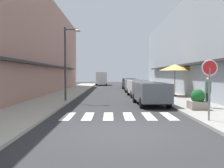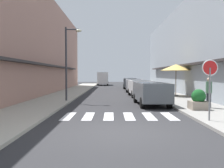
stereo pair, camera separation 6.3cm
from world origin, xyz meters
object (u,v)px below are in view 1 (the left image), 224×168
object	(u,v)px
round_street_sign	(210,74)
pedestrian_walking_near	(208,92)
parked_car_distant	(129,82)
parked_car_mid	(139,86)
planter_corner	(198,100)
parked_car_far	(133,84)
cafe_umbrella	(175,67)
delivery_van	(101,78)
street_lamp	(68,56)
parked_car_near	(150,91)

from	to	relation	value
round_street_sign	pedestrian_walking_near	xyz separation A→B (m)	(1.48, 3.79, -0.99)
parked_car_distant	parked_car_mid	bearing A→B (deg)	-90.00
pedestrian_walking_near	parked_car_distant	bearing A→B (deg)	-101.38
planter_corner	parked_car_mid	bearing A→B (deg)	103.49
parked_car_mid	pedestrian_walking_near	distance (m)	8.64
round_street_sign	planter_corner	distance (m)	3.51
parked_car_far	cafe_umbrella	distance (m)	7.46
parked_car_mid	parked_car_far	xyz separation A→B (m)	(0.00, 6.20, 0.00)
delivery_van	cafe_umbrella	xyz separation A→B (m)	(7.28, -23.74, 1.18)
parked_car_far	cafe_umbrella	world-z (taller)	cafe_umbrella
parked_car_far	planter_corner	size ratio (longest dim) A/B	4.15
parked_car_distant	planter_corner	distance (m)	21.38
parked_car_far	street_lamp	xyz separation A→B (m)	(-5.55, -10.59, 2.38)
parked_car_distant	street_lamp	xyz separation A→B (m)	(-5.55, -16.88, 2.38)
parked_car_far	pedestrian_walking_near	world-z (taller)	pedestrian_walking_near
parked_car_near	planter_corner	distance (m)	3.40
parked_car_far	cafe_umbrella	size ratio (longest dim) A/B	1.62
parked_car_mid	round_street_sign	xyz separation A→B (m)	(1.42, -11.93, 1.07)
parked_car_distant	round_street_sign	size ratio (longest dim) A/B	1.87
cafe_umbrella	planter_corner	bearing A→B (deg)	-96.68
delivery_van	round_street_sign	world-z (taller)	round_street_sign
parked_car_mid	delivery_van	xyz separation A→B (m)	(-4.19, 23.35, 0.49)
parked_car_near	planter_corner	bearing A→B (deg)	-51.49
delivery_van	planter_corner	world-z (taller)	delivery_van
parked_car_near	parked_car_mid	bearing A→B (deg)	90.00
parked_car_far	planter_corner	world-z (taller)	parked_car_far
parked_car_distant	round_street_sign	bearing A→B (deg)	-86.67
parked_car_distant	delivery_van	size ratio (longest dim) A/B	0.84
parked_car_near	pedestrian_walking_near	distance (m)	3.53
parked_car_mid	pedestrian_walking_near	size ratio (longest dim) A/B	2.42
delivery_van	cafe_umbrella	size ratio (longest dim) A/B	1.98
parked_car_distant	planter_corner	size ratio (longest dim) A/B	4.25
round_street_sign	parked_car_near	bearing A→B (deg)	103.78
planter_corner	parked_car_near	bearing A→B (deg)	128.51
parked_car_mid	parked_car_far	bearing A→B (deg)	90.00
round_street_sign	pedestrian_walking_near	world-z (taller)	round_street_sign
parked_car_near	parked_car_far	bearing A→B (deg)	90.00
parked_car_near	round_street_sign	xyz separation A→B (m)	(1.42, -5.80, 1.07)
parked_car_near	cafe_umbrella	world-z (taller)	cafe_umbrella
parked_car_far	round_street_sign	bearing A→B (deg)	-85.52
cafe_umbrella	parked_car_near	bearing A→B (deg)	-118.26
parked_car_far	round_street_sign	size ratio (longest dim) A/B	1.82
parked_car_distant	planter_corner	xyz separation A→B (m)	(2.10, -21.28, -0.33)
parked_car_near	parked_car_distant	size ratio (longest dim) A/B	0.98
parked_car_distant	cafe_umbrella	world-z (taller)	cafe_umbrella
parked_car_near	street_lamp	distance (m)	6.28
parked_car_distant	delivery_van	xyz separation A→B (m)	(-4.19, 10.85, 0.48)
parked_car_mid	parked_car_distant	bearing A→B (deg)	90.00
cafe_umbrella	round_street_sign	bearing A→B (deg)	-98.22
street_lamp	planter_corner	world-z (taller)	street_lamp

